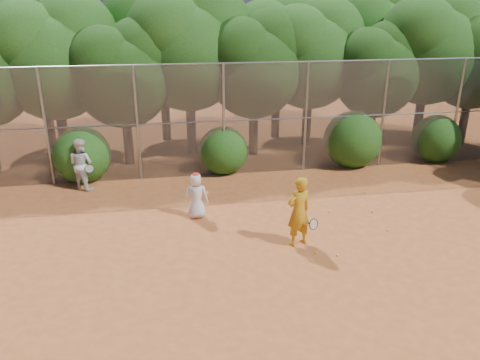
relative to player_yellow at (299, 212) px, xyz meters
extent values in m
plane|color=#AA5526|center=(-0.18, -0.45, -0.94)|extent=(80.00, 80.00, 0.00)
cylinder|color=gray|center=(-7.18, 5.55, 1.06)|extent=(0.09, 0.09, 4.00)
cylinder|color=gray|center=(-4.18, 5.55, 1.06)|extent=(0.09, 0.09, 4.00)
cylinder|color=gray|center=(-1.18, 5.55, 1.06)|extent=(0.09, 0.09, 4.00)
cylinder|color=gray|center=(1.82, 5.55, 1.06)|extent=(0.09, 0.09, 4.00)
cylinder|color=gray|center=(4.82, 5.55, 1.06)|extent=(0.09, 0.09, 4.00)
cylinder|color=gray|center=(7.82, 5.55, 1.06)|extent=(0.09, 0.09, 4.00)
cylinder|color=gray|center=(-0.18, 5.55, 3.06)|extent=(20.00, 0.05, 0.05)
cylinder|color=gray|center=(-0.18, 5.55, 1.06)|extent=(20.00, 0.04, 0.04)
cube|color=slate|center=(-0.18, 5.55, 1.06)|extent=(20.00, 0.02, 4.00)
cylinder|color=black|center=(-7.18, 8.05, 0.32)|extent=(0.38, 0.38, 2.52)
sphere|color=#1B4812|center=(-7.18, 8.05, 2.79)|extent=(4.03, 4.03, 4.03)
sphere|color=#1B4812|center=(-6.38, 8.46, 3.80)|extent=(3.23, 3.23, 3.23)
sphere|color=#1B4812|center=(-7.89, 7.75, 3.59)|extent=(3.02, 3.02, 3.02)
cylinder|color=black|center=(-4.68, 7.35, 0.14)|extent=(0.36, 0.36, 2.17)
sphere|color=black|center=(-4.68, 7.35, 2.27)|extent=(3.47, 3.47, 3.47)
sphere|color=black|center=(-3.99, 7.70, 3.14)|extent=(2.78, 2.78, 2.78)
sphere|color=black|center=(-5.29, 7.09, 2.96)|extent=(2.60, 2.60, 2.60)
cylinder|color=black|center=(-2.18, 8.35, 0.39)|extent=(0.39, 0.39, 2.66)
sphere|color=#1B4812|center=(-2.18, 8.35, 2.99)|extent=(4.26, 4.26, 4.26)
sphere|color=#1B4812|center=(-1.33, 8.78, 4.06)|extent=(3.40, 3.40, 3.40)
sphere|color=#1B4812|center=(-2.93, 8.03, 3.85)|extent=(3.19, 3.19, 3.19)
cylinder|color=black|center=(0.32, 7.75, 0.20)|extent=(0.37, 0.37, 2.27)
sphere|color=black|center=(0.32, 7.75, 2.42)|extent=(3.64, 3.64, 3.64)
sphere|color=black|center=(1.04, 8.12, 3.33)|extent=(2.91, 2.91, 2.91)
sphere|color=black|center=(-0.32, 7.48, 3.15)|extent=(2.73, 2.73, 2.73)
cylinder|color=black|center=(2.82, 8.55, 0.28)|extent=(0.38, 0.38, 2.45)
sphere|color=#1B4812|center=(2.82, 8.55, 2.68)|extent=(3.92, 3.92, 3.92)
sphere|color=#1B4812|center=(3.60, 8.95, 3.66)|extent=(3.14, 3.14, 3.14)
sphere|color=#1B4812|center=(2.13, 8.26, 3.47)|extent=(2.94, 2.94, 2.94)
cylinder|color=black|center=(5.32, 7.55, 0.11)|extent=(0.36, 0.36, 2.10)
sphere|color=black|center=(5.32, 7.55, 2.17)|extent=(3.36, 3.36, 3.36)
sphere|color=black|center=(5.99, 7.89, 3.01)|extent=(2.69, 2.69, 2.69)
sphere|color=black|center=(4.73, 7.30, 2.84)|extent=(2.52, 2.52, 2.52)
cylinder|color=black|center=(7.82, 8.15, 0.35)|extent=(0.39, 0.39, 2.59)
sphere|color=#1B4812|center=(7.82, 8.15, 2.89)|extent=(4.14, 4.14, 4.14)
sphere|color=#1B4812|center=(8.64, 8.57, 3.93)|extent=(3.32, 3.32, 3.32)
sphere|color=#1B4812|center=(7.09, 7.84, 3.72)|extent=(3.11, 3.11, 3.11)
cylinder|color=black|center=(9.82, 7.85, 0.21)|extent=(0.37, 0.37, 2.31)
sphere|color=black|center=(9.82, 7.85, 2.48)|extent=(3.70, 3.70, 3.70)
sphere|color=black|center=(9.17, 7.58, 3.22)|extent=(2.77, 2.77, 2.77)
cylinder|color=black|center=(-8.18, 10.35, 0.37)|extent=(0.39, 0.39, 2.62)
sphere|color=#1B4812|center=(-8.18, 10.35, 2.94)|extent=(4.20, 4.20, 4.20)
sphere|color=#1B4812|center=(-7.34, 10.77, 3.99)|extent=(3.36, 3.36, 3.36)
sphere|color=#1B4812|center=(-8.92, 10.04, 3.78)|extent=(3.15, 3.15, 3.15)
cylinder|color=black|center=(-3.18, 10.55, 0.46)|extent=(0.40, 0.40, 2.80)
sphere|color=#1B4812|center=(-3.18, 10.55, 3.20)|extent=(4.48, 4.48, 4.48)
sphere|color=#1B4812|center=(-2.29, 11.00, 4.32)|extent=(3.58, 3.58, 3.58)
sphere|color=#1B4812|center=(-3.97, 10.22, 4.10)|extent=(3.36, 3.36, 3.36)
cylinder|color=black|center=(1.82, 10.15, 0.32)|extent=(0.38, 0.38, 2.52)
sphere|color=#1B4812|center=(1.82, 10.15, 2.79)|extent=(4.03, 4.03, 4.03)
sphere|color=#1B4812|center=(2.62, 10.56, 3.80)|extent=(3.23, 3.23, 3.23)
sphere|color=#1B4812|center=(1.11, 9.85, 3.59)|extent=(3.02, 3.02, 3.02)
cylinder|color=black|center=(6.32, 10.75, 0.42)|extent=(0.40, 0.40, 2.73)
sphere|color=#1B4812|center=(6.32, 10.75, 3.10)|extent=(4.37, 4.37, 4.37)
sphere|color=#1B4812|center=(7.19, 11.19, 4.19)|extent=(3.49, 3.49, 3.49)
sphere|color=#1B4812|center=(5.55, 10.43, 3.97)|extent=(3.28, 3.28, 3.28)
sphere|color=#1B4812|center=(-6.18, 5.85, 0.06)|extent=(2.00, 2.00, 2.00)
sphere|color=#1B4812|center=(-1.18, 5.85, -0.04)|extent=(1.80, 1.80, 1.80)
sphere|color=#1B4812|center=(3.82, 5.85, 0.16)|extent=(2.20, 2.20, 2.20)
sphere|color=#1B4812|center=(7.32, 5.85, 0.01)|extent=(1.90, 1.90, 1.90)
imported|color=#C48C17|center=(0.00, 0.00, 0.00)|extent=(0.80, 0.66, 1.89)
torus|color=black|center=(0.35, -0.20, -0.29)|extent=(0.31, 0.22, 0.30)
cylinder|color=black|center=(0.25, -0.01, -0.34)|extent=(0.16, 0.26, 0.09)
imported|color=white|center=(-2.47, 2.06, -0.25)|extent=(0.72, 0.52, 1.38)
ellipsoid|color=red|center=(-2.47, 2.06, 0.39)|extent=(0.22, 0.22, 0.13)
sphere|color=#C8DC28|center=(-2.17, 1.86, -0.09)|extent=(0.07, 0.07, 0.07)
imported|color=white|center=(-6.09, 4.95, -0.06)|extent=(1.08, 1.03, 1.76)
torus|color=black|center=(-5.79, 4.65, -0.14)|extent=(0.32, 0.20, 0.28)
cylinder|color=black|center=(-5.81, 4.84, -0.25)|extent=(0.06, 0.26, 0.16)
sphere|color=#C8DC28|center=(2.68, 0.29, -0.91)|extent=(0.07, 0.07, 0.07)
sphere|color=#C8DC28|center=(1.50, 1.71, -0.91)|extent=(0.07, 0.07, 0.07)
sphere|color=#C8DC28|center=(0.34, -0.57, -0.91)|extent=(0.07, 0.07, 0.07)
sphere|color=#C8DC28|center=(2.77, 1.50, -0.91)|extent=(0.07, 0.07, 0.07)
sphere|color=#C8DC28|center=(0.81, -0.78, -0.91)|extent=(0.07, 0.07, 0.07)
sphere|color=#C8DC28|center=(3.19, 2.98, -0.91)|extent=(0.07, 0.07, 0.07)
camera|label=1|loc=(-3.26, -10.47, 5.07)|focal=35.00mm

